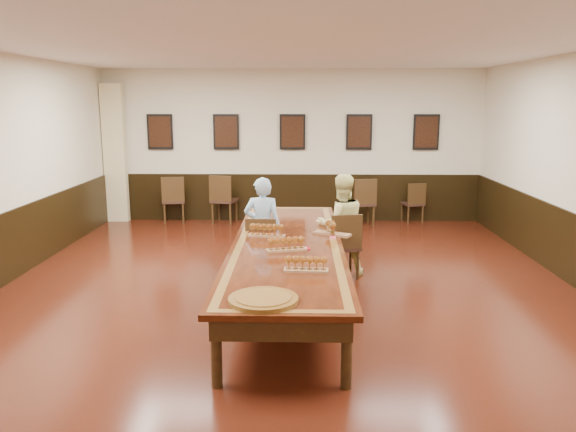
{
  "coord_description": "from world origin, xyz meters",
  "views": [
    {
      "loc": [
        0.16,
        -6.96,
        2.52
      ],
      "look_at": [
        0.0,
        0.5,
        1.0
      ],
      "focal_mm": 35.0,
      "sensor_mm": 36.0,
      "label": 1
    }
  ],
  "objects_px": {
    "person_man": "(263,227)",
    "chair_man": "(262,247)",
    "spare_chair_b": "(224,199)",
    "spare_chair_c": "(362,202)",
    "carved_platter": "(263,299)",
    "spare_chair_d": "(413,202)",
    "chair_woman": "(342,244)",
    "spare_chair_a": "(173,199)",
    "conference_table": "(287,253)",
    "person_woman": "(341,225)"
  },
  "relations": [
    {
      "from": "spare_chair_c",
      "to": "person_woman",
      "type": "relative_size",
      "value": 0.66
    },
    {
      "from": "person_man",
      "to": "spare_chair_a",
      "type": "bearing_deg",
      "value": -58.61
    },
    {
      "from": "spare_chair_b",
      "to": "spare_chair_d",
      "type": "xyz_separation_m",
      "value": [
        4.0,
        0.13,
        -0.09
      ]
    },
    {
      "from": "spare_chair_d",
      "to": "person_man",
      "type": "distance_m",
      "value": 4.86
    },
    {
      "from": "person_woman",
      "to": "carved_platter",
      "type": "distance_m",
      "value": 3.39
    },
    {
      "from": "chair_woman",
      "to": "spare_chair_a",
      "type": "xyz_separation_m",
      "value": [
        -3.31,
        3.71,
        0.02
      ]
    },
    {
      "from": "spare_chair_c",
      "to": "conference_table",
      "type": "relative_size",
      "value": 0.2
    },
    {
      "from": "chair_woman",
      "to": "carved_platter",
      "type": "relative_size",
      "value": 1.31
    },
    {
      "from": "chair_woman",
      "to": "person_woman",
      "type": "bearing_deg",
      "value": -90.0
    },
    {
      "from": "chair_man",
      "to": "spare_chair_a",
      "type": "height_order",
      "value": "spare_chair_a"
    },
    {
      "from": "person_man",
      "to": "chair_woman",
      "type": "bearing_deg",
      "value": -177.06
    },
    {
      "from": "spare_chair_b",
      "to": "carved_platter",
      "type": "height_order",
      "value": "spare_chair_b"
    },
    {
      "from": "chair_man",
      "to": "spare_chair_a",
      "type": "bearing_deg",
      "value": -59.28
    },
    {
      "from": "chair_woman",
      "to": "conference_table",
      "type": "bearing_deg",
      "value": 39.92
    },
    {
      "from": "chair_man",
      "to": "person_man",
      "type": "relative_size",
      "value": 0.63
    },
    {
      "from": "spare_chair_a",
      "to": "person_man",
      "type": "relative_size",
      "value": 0.68
    },
    {
      "from": "spare_chair_b",
      "to": "spare_chair_d",
      "type": "relative_size",
      "value": 1.2
    },
    {
      "from": "conference_table",
      "to": "spare_chair_a",
      "type": "bearing_deg",
      "value": 118.2
    },
    {
      "from": "chair_man",
      "to": "person_woman",
      "type": "relative_size",
      "value": 0.61
    },
    {
      "from": "conference_table",
      "to": "carved_platter",
      "type": "relative_size",
      "value": 6.84
    },
    {
      "from": "spare_chair_b",
      "to": "spare_chair_c",
      "type": "xyz_separation_m",
      "value": [
        2.89,
        -0.21,
        -0.02
      ]
    },
    {
      "from": "spare_chair_b",
      "to": "person_woman",
      "type": "height_order",
      "value": "person_woman"
    },
    {
      "from": "person_man",
      "to": "carved_platter",
      "type": "xyz_separation_m",
      "value": [
        0.21,
        -3.13,
        0.04
      ]
    },
    {
      "from": "chair_man",
      "to": "spare_chair_b",
      "type": "distance_m",
      "value": 3.96
    },
    {
      "from": "chair_man",
      "to": "spare_chair_a",
      "type": "distance_m",
      "value": 4.39
    },
    {
      "from": "spare_chair_c",
      "to": "person_man",
      "type": "xyz_separation_m",
      "value": [
        -1.83,
        -3.51,
        0.24
      ]
    },
    {
      "from": "chair_man",
      "to": "conference_table",
      "type": "distance_m",
      "value": 0.96
    },
    {
      "from": "person_man",
      "to": "chair_man",
      "type": "bearing_deg",
      "value": 90.0
    },
    {
      "from": "spare_chair_b",
      "to": "spare_chair_d",
      "type": "height_order",
      "value": "spare_chair_b"
    },
    {
      "from": "chair_woman",
      "to": "spare_chair_c",
      "type": "bearing_deg",
      "value": -112.59
    },
    {
      "from": "spare_chair_c",
      "to": "spare_chair_d",
      "type": "relative_size",
      "value": 1.16
    },
    {
      "from": "spare_chair_d",
      "to": "chair_man",
      "type": "bearing_deg",
      "value": 39.44
    },
    {
      "from": "person_man",
      "to": "spare_chair_c",
      "type": "bearing_deg",
      "value": -116.0
    },
    {
      "from": "spare_chair_d",
      "to": "person_man",
      "type": "relative_size",
      "value": 0.58
    },
    {
      "from": "person_man",
      "to": "conference_table",
      "type": "height_order",
      "value": "person_man"
    },
    {
      "from": "chair_woman",
      "to": "person_woman",
      "type": "relative_size",
      "value": 0.64
    },
    {
      "from": "person_man",
      "to": "carved_platter",
      "type": "bearing_deg",
      "value": 95.43
    },
    {
      "from": "spare_chair_b",
      "to": "spare_chair_d",
      "type": "bearing_deg",
      "value": -165.65
    },
    {
      "from": "chair_man",
      "to": "person_man",
      "type": "distance_m",
      "value": 0.29
    },
    {
      "from": "chair_man",
      "to": "spare_chair_d",
      "type": "height_order",
      "value": "chair_man"
    },
    {
      "from": "chair_man",
      "to": "conference_table",
      "type": "bearing_deg",
      "value": 115.29
    },
    {
      "from": "chair_man",
      "to": "spare_chair_c",
      "type": "distance_m",
      "value": 4.05
    },
    {
      "from": "spare_chair_d",
      "to": "chair_woman",
      "type": "bearing_deg",
      "value": 51.23
    },
    {
      "from": "chair_woman",
      "to": "person_woman",
      "type": "height_order",
      "value": "person_woman"
    },
    {
      "from": "person_man",
      "to": "conference_table",
      "type": "distance_m",
      "value": 1.05
    },
    {
      "from": "person_man",
      "to": "person_woman",
      "type": "xyz_separation_m",
      "value": [
        1.15,
        0.13,
        0.01
      ]
    },
    {
      "from": "spare_chair_b",
      "to": "person_woman",
      "type": "xyz_separation_m",
      "value": [
        2.2,
        -3.59,
        0.24
      ]
    },
    {
      "from": "chair_man",
      "to": "person_woman",
      "type": "bearing_deg",
      "value": -167.31
    },
    {
      "from": "spare_chair_a",
      "to": "spare_chair_b",
      "type": "height_order",
      "value": "spare_chair_b"
    },
    {
      "from": "spare_chair_d",
      "to": "conference_table",
      "type": "height_order",
      "value": "spare_chair_d"
    }
  ]
}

